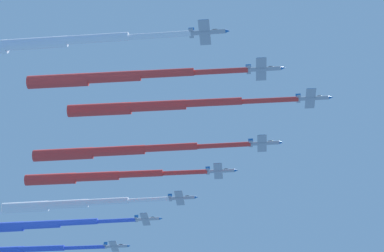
% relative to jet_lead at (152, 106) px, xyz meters
% --- Properties ---
extents(jet_lead, '(18.16, 73.61, 3.65)m').
position_rel_jet_lead_xyz_m(jet_lead, '(0.00, 0.00, 0.00)').
color(jet_lead, '#9EA3AD').
extents(jet_port_inner, '(18.96, 73.64, 3.68)m').
position_rel_jet_lead_xyz_m(jet_port_inner, '(-17.87, -10.70, -3.44)').
color(jet_port_inner, '#9EA3AD').
extents(jet_starboard_inner, '(17.20, 67.20, 3.70)m').
position_rel_jet_lead_xyz_m(jet_starboard_inner, '(13.10, -11.97, -1.93)').
color(jet_starboard_inner, '#9EA3AD').
extents(jet_port_mid, '(17.12, 66.95, 3.69)m').
position_rel_jet_lead_xyz_m(jet_port_mid, '(-34.04, -17.04, -2.15)').
color(jet_port_mid, '#9EA3AD').
extents(jet_starboard_mid, '(18.78, 72.02, 3.65)m').
position_rel_jet_lead_xyz_m(jet_starboard_mid, '(24.50, -31.26, -2.76)').
color(jet_starboard_mid, '#9EA3AD').
extents(jet_port_outer, '(18.35, 65.73, 3.70)m').
position_rel_jet_lead_xyz_m(jet_port_outer, '(-52.21, -26.91, -1.86)').
color(jet_port_outer, '#9EA3AD').
extents(jet_trail_port, '(18.25, 65.01, 3.66)m').
position_rel_jet_lead_xyz_m(jet_trail_port, '(-69.53, -37.14, -0.39)').
color(jet_trail_port, '#9EA3AD').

